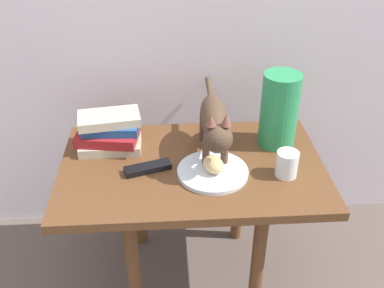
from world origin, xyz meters
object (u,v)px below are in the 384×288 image
Objects in this scene: green_vase at (279,110)px; candle_jar at (287,165)px; side_table at (192,182)px; tv_remote at (148,168)px; plate at (213,172)px; cat at (214,122)px; bread_roll at (213,165)px; book_stack at (109,133)px.

green_vase is 3.08× the size of candle_jar.
tv_remote reaches higher than side_table.
plate is 0.47× the size of cat.
cat is at bearing 82.66° from plate.
green_vase is at bearing 17.16° from cat.
candle_jar is at bearing -3.97° from bread_roll.
candle_jar is (0.23, -0.02, -0.00)m from bread_roll.
cat is at bearing 0.06° from tv_remote.
book_stack is at bearing 152.50° from bread_roll.
bread_roll is 0.23m from candle_jar.
candle_jar reaches higher than side_table.
side_table is at bearing 139.39° from plate.
tv_remote is at bearing -47.26° from book_stack.
green_vase reaches higher than cat.
cat is at bearing -11.83° from book_stack.
plate is at bearing -26.74° from book_stack.
bread_roll reaches higher than tv_remote.
plate is 1.52× the size of tv_remote.
candle_jar is at bearing -5.47° from plate.
plate is 0.32m from green_vase.
plate is 0.99× the size of book_stack.
cat reaches higher than side_table.
cat is 2.09× the size of book_stack.
tv_remote is at bearing 173.32° from candle_jar.
cat is at bearing 151.42° from candle_jar.
green_vase reaches higher than plate.
book_stack is at bearing 168.17° from cat.
book_stack is 0.60m from candle_jar.
plate is 0.21m from tv_remote.
side_table is 0.22m from cat.
cat is 1.83× the size of green_vase.
side_table is 0.38m from green_vase.
tv_remote is at bearing -170.28° from side_table.
cat is (0.01, 0.10, 0.09)m from bread_roll.
candle_jar is 0.57× the size of tv_remote.
bread_roll reaches higher than plate.
bread_roll is 0.14m from cat.
green_vase is at bearing 0.10° from tv_remote.
plate reaches higher than side_table.
book_stack reaches higher than side_table.
tv_remote is (-0.22, -0.07, -0.12)m from cat.
book_stack is at bearing 157.08° from side_table.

